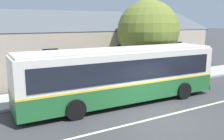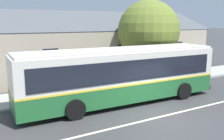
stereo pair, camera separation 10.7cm
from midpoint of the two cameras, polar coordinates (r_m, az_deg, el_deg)
The scene contains 7 objects.
ground_plane at distance 12.71m, azimuth 11.45°, elevation -10.28°, with size 300.00×300.00×0.00m, color #38383A.
sidewalk_far at distance 17.38m, azimuth -1.78°, elevation -3.99°, with size 60.00×3.00×0.15m, color #9E9E99.
lane_divider_stripe at distance 12.71m, azimuth 11.45°, elevation -10.27°, with size 60.00×0.16×0.01m, color beige.
community_building at distance 23.08m, azimuth -9.92°, elevation 4.45°, with size 26.42×8.80×6.58m.
transit_bus at distance 14.10m, azimuth 1.94°, elevation -0.89°, with size 11.85×3.00×3.09m.
street_tree_primary at distance 19.82m, azimuth 8.05°, elevation 8.48°, with size 4.80×4.80×6.25m.
bus_stop_sign at distance 19.50m, azimuth 14.05°, elevation 2.02°, with size 0.36×0.07×2.40m.
Camera 1 is at (-8.03, -8.75, 4.55)m, focal length 40.00 mm.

